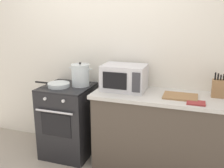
# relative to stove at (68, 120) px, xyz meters

# --- Properties ---
(back_wall) EXTENTS (4.40, 0.10, 2.50)m
(back_wall) POSITION_rel_stove_xyz_m (0.65, 0.37, 0.79)
(back_wall) COLOR silver
(back_wall) RESTS_ON ground_plane
(lower_cabinet_right) EXTENTS (1.64, 0.56, 0.88)m
(lower_cabinet_right) POSITION_rel_stove_xyz_m (1.25, 0.02, -0.02)
(lower_cabinet_right) COLOR #4C4238
(lower_cabinet_right) RESTS_ON ground_plane
(countertop_right) EXTENTS (1.70, 0.60, 0.04)m
(countertop_right) POSITION_rel_stove_xyz_m (1.25, 0.02, 0.44)
(countertop_right) COLOR beige
(countertop_right) RESTS_ON lower_cabinet_right
(stove) EXTENTS (0.60, 0.64, 0.92)m
(stove) POSITION_rel_stove_xyz_m (0.00, 0.00, 0.00)
(stove) COLOR black
(stove) RESTS_ON ground_plane
(stock_pot) EXTENTS (0.31, 0.23, 0.30)m
(stock_pot) POSITION_rel_stove_xyz_m (0.16, 0.08, 0.60)
(stock_pot) COLOR silver
(stock_pot) RESTS_ON stove
(frying_pan) EXTENTS (0.47, 0.27, 0.05)m
(frying_pan) POSITION_rel_stove_xyz_m (-0.09, -0.06, 0.48)
(frying_pan) COLOR silver
(frying_pan) RESTS_ON stove
(microwave) EXTENTS (0.50, 0.37, 0.30)m
(microwave) POSITION_rel_stove_xyz_m (0.72, 0.08, 0.61)
(microwave) COLOR silver
(microwave) RESTS_ON countertop_right
(cutting_board) EXTENTS (0.36, 0.26, 0.02)m
(cutting_board) POSITION_rel_stove_xyz_m (1.37, 0.00, 0.47)
(cutting_board) COLOR #997047
(cutting_board) RESTS_ON countertop_right
(knife_block) EXTENTS (0.13, 0.10, 0.27)m
(knife_block) POSITION_rel_stove_xyz_m (1.75, 0.14, 0.56)
(knife_block) COLOR #997047
(knife_block) RESTS_ON countertop_right
(oven_mitt) EXTENTS (0.18, 0.14, 0.02)m
(oven_mitt) POSITION_rel_stove_xyz_m (1.54, -0.16, 0.47)
(oven_mitt) COLOR #993333
(oven_mitt) RESTS_ON countertop_right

